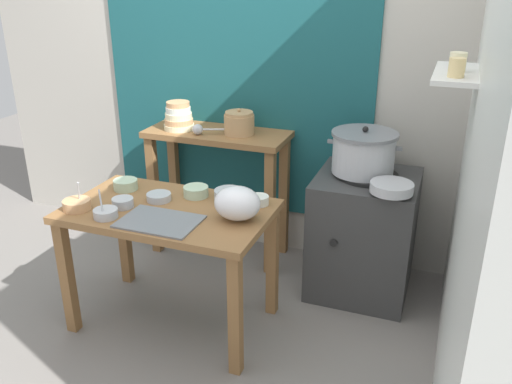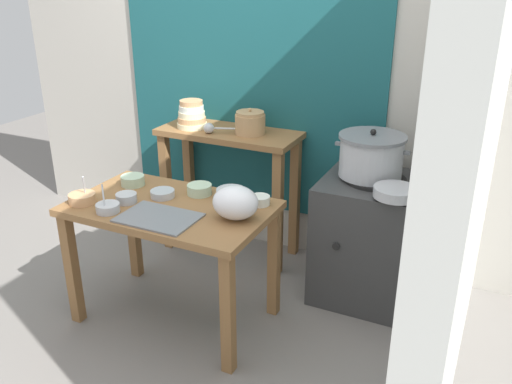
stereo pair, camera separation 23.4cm
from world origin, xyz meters
name	(u,v)px [view 1 (the left image)]	position (x,y,z in m)	size (l,w,h in m)	color
ground_plane	(194,320)	(0.00, 0.00, 0.00)	(9.00, 9.00, 0.00)	gray
wall_back	(271,67)	(0.08, 1.10, 1.30)	(4.40, 0.12, 2.60)	#B2ADA3
wall_right	(486,117)	(1.40, 0.20, 1.30)	(0.30, 3.20, 2.60)	silver
prep_table	(170,227)	(-0.10, -0.03, 0.61)	(1.10, 0.66, 0.72)	olive
back_shelf_table	(218,163)	(-0.20, 0.83, 0.68)	(0.96, 0.40, 0.90)	olive
stove_block	(363,234)	(0.84, 0.70, 0.38)	(0.60, 0.61, 0.78)	#383838
steamer_pot	(364,152)	(0.80, 0.72, 0.91)	(0.44, 0.39, 0.28)	#B7BABF
clay_pot	(239,123)	(-0.04, 0.83, 0.97)	(0.20, 0.20, 0.17)	tan
bowl_stack_enamel	(179,117)	(-0.46, 0.79, 0.98)	(0.20, 0.20, 0.19)	beige
ladle	(199,129)	(-0.28, 0.72, 0.94)	(0.27, 0.13, 0.07)	#B7BABF
serving_tray	(160,221)	(-0.06, -0.20, 0.72)	(0.40, 0.28, 0.01)	slate
plastic_bag	(237,203)	(0.30, -0.02, 0.81)	(0.24, 0.21, 0.17)	white
wide_pan	(392,187)	(1.00, 0.47, 0.81)	(0.24, 0.24, 0.05)	#B7BABF
prep_bowl_0	(126,184)	(-0.46, 0.12, 0.75)	(0.14, 0.14, 0.06)	#B7D1AD
prep_bowl_1	(106,213)	(-0.35, -0.25, 0.75)	(0.13, 0.13, 0.15)	#B7BABF
prep_bowl_2	(123,202)	(-0.34, -0.10, 0.75)	(0.12, 0.12, 0.05)	#B7BABF
prep_bowl_3	(77,204)	(-0.55, -0.21, 0.75)	(0.15, 0.15, 0.16)	tan
prep_bowl_4	(196,191)	(-0.04, 0.17, 0.75)	(0.14, 0.14, 0.06)	#B7D1AD
prep_bowl_5	(159,197)	(-0.20, 0.04, 0.74)	(0.14, 0.14, 0.04)	#B7BABF
prep_bowl_6	(259,200)	(0.34, 0.19, 0.75)	(0.11, 0.11, 0.05)	silver
prep_bowl_7	(229,195)	(0.17, 0.17, 0.76)	(0.16, 0.16, 0.07)	#B7BABF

